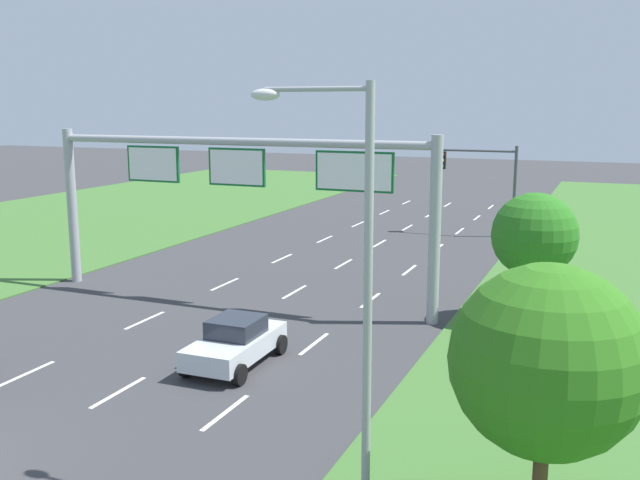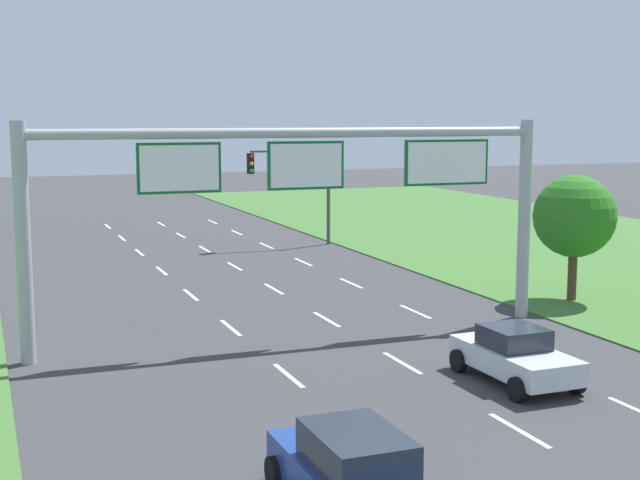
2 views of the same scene
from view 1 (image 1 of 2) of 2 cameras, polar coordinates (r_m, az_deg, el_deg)
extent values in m
cube|color=white|center=(23.74, -22.56, -9.90)|extent=(0.14, 2.40, 0.01)
cube|color=white|center=(28.01, -13.83, -6.25)|extent=(0.14, 2.40, 0.01)
cube|color=white|center=(32.83, -7.62, -3.52)|extent=(0.14, 2.40, 0.01)
cube|color=white|center=(37.98, -3.06, -1.48)|extent=(0.14, 2.40, 0.01)
cube|color=white|center=(43.35, 0.38, 0.07)|extent=(0.14, 2.40, 0.01)
cube|color=white|center=(48.87, 3.05, 1.27)|extent=(0.14, 2.40, 0.01)
cube|color=white|center=(54.49, 5.18, 2.23)|extent=(0.14, 2.40, 0.01)
cube|color=white|center=(60.19, 6.91, 3.00)|extent=(0.14, 2.40, 0.01)
cube|color=white|center=(21.51, -15.82, -11.63)|extent=(0.14, 2.40, 0.01)
cube|color=white|center=(26.15, -7.60, -7.26)|extent=(0.14, 2.40, 0.01)
cube|color=white|center=(31.25, -2.05, -4.16)|extent=(0.14, 2.40, 0.01)
cube|color=white|center=(36.63, 1.88, -1.93)|extent=(0.14, 2.40, 0.01)
cube|color=white|center=(42.17, 4.78, -0.27)|extent=(0.14, 2.40, 0.01)
cube|color=white|center=(47.83, 7.00, 1.00)|extent=(0.14, 2.40, 0.01)
cube|color=white|center=(53.56, 8.75, 2.00)|extent=(0.14, 2.40, 0.01)
cube|color=white|center=(59.34, 10.17, 2.80)|extent=(0.14, 2.40, 0.01)
cube|color=white|center=(19.66, -7.56, -13.50)|extent=(0.14, 2.40, 0.01)
cube|color=white|center=(24.64, -0.47, -8.29)|extent=(0.14, 2.40, 0.01)
cube|color=white|center=(30.01, 4.06, -4.82)|extent=(0.14, 2.40, 0.01)
cube|color=white|center=(35.57, 7.16, -2.40)|extent=(0.14, 2.40, 0.01)
cube|color=white|center=(41.26, 9.41, -0.63)|extent=(0.14, 2.40, 0.01)
cube|color=white|center=(47.02, 11.11, 0.71)|extent=(0.14, 2.40, 0.01)
cube|color=white|center=(52.84, 12.44, 1.75)|extent=(0.14, 2.40, 0.01)
cube|color=white|center=(58.69, 13.50, 2.59)|extent=(0.14, 2.40, 0.01)
cube|color=silver|center=(22.72, -6.80, -8.38)|extent=(1.83, 3.99, 0.62)
cube|color=#232833|center=(22.61, -6.71, -6.89)|extent=(1.49, 1.61, 0.56)
cylinder|color=black|center=(24.41, -7.05, -7.78)|extent=(0.23, 0.64, 0.64)
cylinder|color=black|center=(23.64, -3.17, -8.35)|extent=(0.23, 0.64, 0.64)
cylinder|color=black|center=(22.10, -10.65, -9.90)|extent=(0.23, 0.64, 0.64)
cylinder|color=black|center=(21.24, -6.47, -10.65)|extent=(0.23, 0.64, 0.64)
cylinder|color=#9EA0A5|center=(34.36, -19.22, 2.55)|extent=(0.44, 0.44, 7.00)
cylinder|color=#9EA0A5|center=(26.39, 9.16, 0.69)|extent=(0.44, 0.44, 7.00)
cylinder|color=#9EA0A5|center=(29.14, -7.06, 7.83)|extent=(16.80, 0.32, 0.32)
cube|color=#0C5B28|center=(31.29, -13.19, 5.95)|extent=(2.55, 0.12, 1.53)
cube|color=white|center=(31.24, -13.26, 5.94)|extent=(2.39, 0.01, 1.37)
cube|color=#0C5B28|center=(29.12, -6.67, 5.82)|extent=(2.54, 0.12, 1.53)
cube|color=white|center=(29.06, -6.73, 5.80)|extent=(2.38, 0.01, 1.37)
cube|color=#0C5B28|center=(27.01, 2.76, 5.49)|extent=(3.12, 0.12, 1.53)
cube|color=white|center=(26.95, 2.71, 5.48)|extent=(2.96, 0.01, 1.37)
cylinder|color=#47494F|center=(45.39, 15.30, 3.74)|extent=(0.20, 0.20, 5.60)
cylinder|color=#47494F|center=(45.51, 12.63, 6.98)|extent=(4.50, 0.14, 0.14)
cube|color=black|center=(46.00, 9.82, 6.31)|extent=(0.32, 0.36, 1.10)
sphere|color=red|center=(45.78, 9.78, 6.75)|extent=(0.22, 0.22, 0.22)
sphere|color=orange|center=(45.80, 9.77, 6.29)|extent=(0.22, 0.22, 0.22)
sphere|color=green|center=(45.83, 9.75, 5.83)|extent=(0.22, 0.22, 0.22)
cylinder|color=#9EA0A5|center=(14.12, 3.84, -4.88)|extent=(0.18, 0.18, 8.50)
cylinder|color=#9EA0A5|center=(13.99, -0.30, 11.99)|extent=(2.20, 0.10, 0.10)
ellipsoid|color=silver|center=(14.45, -4.40, 11.52)|extent=(0.64, 0.32, 0.24)
sphere|color=#2E6F1A|center=(13.79, 17.72, -9.19)|extent=(3.60, 3.60, 3.60)
cylinder|color=#513823|center=(27.92, 16.53, -4.18)|extent=(0.35, 0.35, 2.14)
sphere|color=#276D1C|center=(27.44, 16.78, 0.38)|extent=(3.16, 3.16, 3.16)
camera|label=2|loc=(24.00, -70.07, 1.45)|focal=50.00mm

